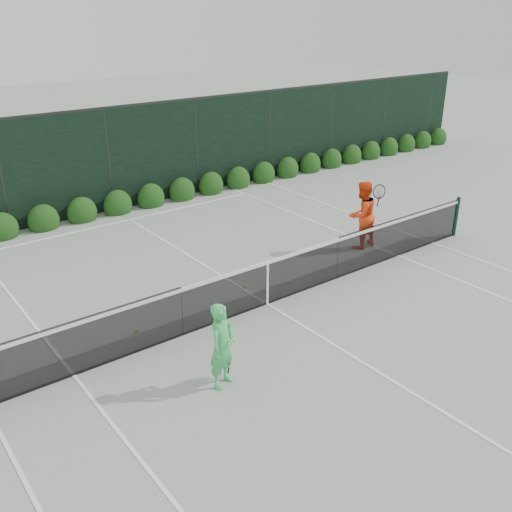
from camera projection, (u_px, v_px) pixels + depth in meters
ground at (267, 304)px, 11.79m from camera, size 80.00×80.00×0.00m
tennis_net at (266, 281)px, 11.56m from camera, size 12.90×0.10×1.07m
player_woman at (222, 346)px, 9.01m from camera, size 0.67×0.54×1.46m
player_man at (362, 215)px, 14.26m from camera, size 0.90×0.67×1.73m
court_lines at (267, 304)px, 11.78m from camera, size 11.03×23.83×0.01m
windscreen_fence at (372, 285)px, 9.20m from camera, size 32.00×21.07×3.06m
hedge_row at (118, 205)px, 16.90m from camera, size 31.66×0.65×0.94m
tennis_balls at (213, 324)px, 10.99m from camera, size 2.77×1.81×0.07m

